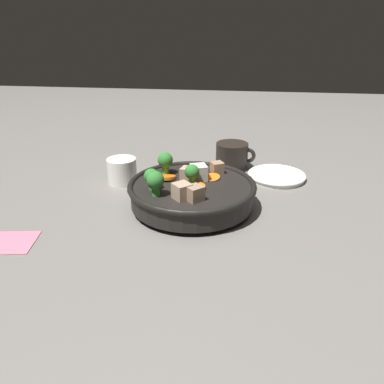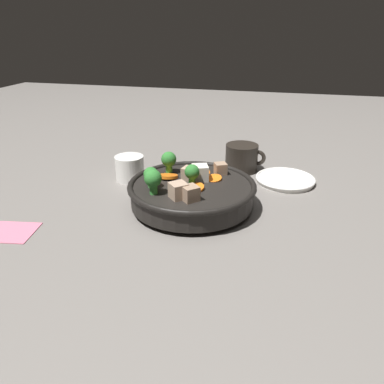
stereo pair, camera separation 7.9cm
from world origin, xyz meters
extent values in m
plane|color=slate|center=(0.00, 0.00, 0.00)|extent=(3.00, 3.00, 0.00)
cylinder|color=black|center=(0.00, 0.00, 0.01)|extent=(0.14, 0.14, 0.01)
cylinder|color=black|center=(0.00, 0.00, 0.03)|extent=(0.26, 0.26, 0.04)
torus|color=black|center=(0.00, 0.00, 0.05)|extent=(0.27, 0.27, 0.01)
cylinder|color=brown|center=(0.00, 0.00, 0.04)|extent=(0.24, 0.24, 0.02)
cylinder|color=orange|center=(0.01, 0.07, 0.05)|extent=(0.05, 0.05, 0.01)
cylinder|color=orange|center=(-0.06, 0.03, 0.05)|extent=(0.05, 0.05, 0.01)
cylinder|color=orange|center=(0.01, -0.02, 0.05)|extent=(0.05, 0.05, 0.01)
cylinder|color=orange|center=(0.04, 0.04, 0.05)|extent=(0.04, 0.04, 0.01)
cylinder|color=green|center=(-0.06, -0.06, 0.06)|extent=(0.02, 0.02, 0.02)
sphere|color=#2D752D|center=(-0.06, -0.06, 0.08)|extent=(0.03, 0.03, 0.03)
cylinder|color=green|center=(0.00, 0.00, 0.06)|extent=(0.01, 0.01, 0.02)
sphere|color=#2D752D|center=(0.00, 0.00, 0.08)|extent=(0.03, 0.03, 0.03)
cylinder|color=green|center=(-0.07, 0.06, 0.06)|extent=(0.02, 0.02, 0.02)
sphere|color=#2D752D|center=(-0.07, 0.06, 0.08)|extent=(0.03, 0.03, 0.03)
cylinder|color=green|center=(-0.08, -0.03, 0.06)|extent=(0.01, 0.01, 0.02)
sphere|color=#2D752D|center=(-0.08, -0.03, 0.08)|extent=(0.03, 0.03, 0.03)
cube|color=tan|center=(-0.01, 0.03, 0.06)|extent=(0.03, 0.03, 0.03)
cube|color=#9E7F66|center=(0.05, 0.08, 0.06)|extent=(0.03, 0.03, 0.03)
cube|color=#9E7F66|center=(0.01, -0.07, 0.07)|extent=(0.04, 0.04, 0.03)
cube|color=silver|center=(0.01, 0.03, 0.07)|extent=(0.04, 0.04, 0.03)
cube|color=tan|center=(-0.01, -0.07, 0.07)|extent=(0.04, 0.04, 0.03)
cylinder|color=white|center=(0.19, 0.19, 0.01)|extent=(0.14, 0.14, 0.01)
torus|color=white|center=(0.19, 0.19, 0.01)|extent=(0.15, 0.15, 0.01)
cylinder|color=white|center=(-0.19, 0.11, 0.03)|extent=(0.07, 0.07, 0.06)
cylinder|color=brown|center=(-0.19, 0.11, 0.05)|extent=(0.06, 0.06, 0.00)
cylinder|color=black|center=(0.07, 0.24, 0.04)|extent=(0.08, 0.08, 0.07)
torus|color=black|center=(0.12, 0.24, 0.04)|extent=(0.04, 0.01, 0.04)
cube|color=#D16B84|center=(-0.32, -0.19, 0.00)|extent=(0.12, 0.09, 0.00)
camera|label=1|loc=(0.09, -0.71, 0.36)|focal=35.00mm
camera|label=2|loc=(0.17, -0.70, 0.36)|focal=35.00mm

